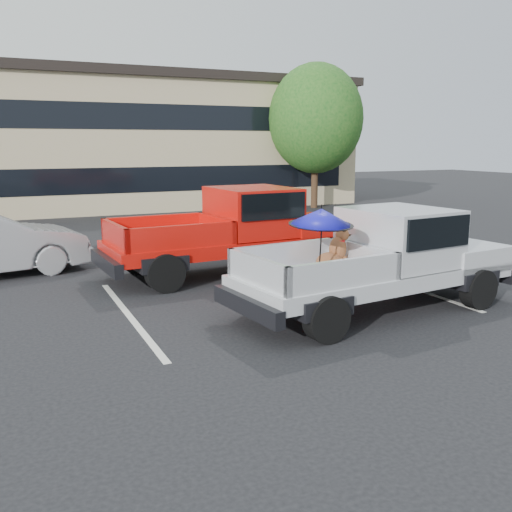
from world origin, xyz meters
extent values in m
plane|color=black|center=(0.00, 0.00, 0.00)|extent=(90.00, 90.00, 0.00)
cube|color=silver|center=(-3.00, 2.00, 0.00)|extent=(0.12, 5.00, 0.01)
cube|color=silver|center=(3.00, 2.00, 0.00)|extent=(0.12, 5.00, 0.01)
cube|color=tan|center=(2.00, 21.00, 3.00)|extent=(20.00, 8.00, 6.00)
cube|color=black|center=(2.00, 21.00, 6.10)|extent=(20.40, 8.40, 0.40)
cube|color=black|center=(2.00, 17.02, 1.50)|extent=(18.00, 0.08, 1.10)
cube|color=black|center=(2.00, 17.02, 4.20)|extent=(18.00, 0.08, 1.10)
cylinder|color=#332114|center=(9.00, 16.00, 1.36)|extent=(0.32, 0.32, 2.73)
ellipsoid|color=#154C17|center=(9.00, 16.00, 4.22)|extent=(4.46, 4.46, 5.13)
cylinder|color=#332114|center=(6.00, 24.00, 1.43)|extent=(0.32, 0.32, 2.86)
ellipsoid|color=#154C17|center=(6.00, 24.00, 4.42)|extent=(4.68, 4.68, 5.38)
cylinder|color=black|center=(-0.49, -0.65, 0.38)|extent=(0.79, 0.37, 0.76)
cylinder|color=black|center=(-0.70, 1.17, 0.38)|extent=(0.79, 0.37, 0.76)
cylinder|color=black|center=(3.09, -0.24, 0.38)|extent=(0.79, 0.37, 0.76)
cylinder|color=black|center=(2.87, 1.59, 0.38)|extent=(0.79, 0.37, 0.76)
cube|color=silver|center=(1.24, 0.47, 0.67)|extent=(5.58, 2.53, 0.28)
cube|color=silver|center=(3.23, 0.71, 0.88)|extent=(1.71, 2.08, 0.46)
cube|color=black|center=(3.97, 0.79, 0.50)|extent=(0.43, 1.97, 0.30)
cube|color=black|center=(-1.49, 0.15, 0.50)|extent=(0.41, 1.97, 0.28)
cube|color=silver|center=(1.79, 0.54, 1.35)|extent=(1.85, 2.02, 1.05)
cube|color=black|center=(1.79, 0.54, 1.55)|extent=(1.72, 2.10, 0.55)
cube|color=black|center=(-0.20, 0.31, 0.73)|extent=(2.50, 2.10, 0.10)
cube|color=silver|center=(-0.30, 1.17, 1.03)|extent=(2.30, 0.37, 0.50)
cube|color=silver|center=(-0.10, -0.56, 1.03)|extent=(2.30, 0.37, 0.50)
cube|color=silver|center=(-1.29, 0.18, 1.03)|extent=(0.31, 1.84, 0.50)
cube|color=silver|center=(0.89, 0.43, 1.03)|extent=(0.31, 1.84, 0.50)
ellipsoid|color=brown|center=(0.41, 0.74, 0.95)|extent=(0.56, 0.49, 0.34)
cylinder|color=brown|center=(0.70, 0.69, 0.91)|extent=(0.08, 0.08, 0.26)
cylinder|color=brown|center=(0.68, 0.86, 0.91)|extent=(0.08, 0.08, 0.26)
ellipsoid|color=brown|center=(0.59, 0.76, 1.17)|extent=(0.36, 0.33, 0.46)
cylinder|color=red|center=(0.62, 0.77, 1.32)|extent=(0.23, 0.23, 0.04)
sphere|color=brown|center=(0.69, 0.78, 1.42)|extent=(0.25, 0.25, 0.25)
cone|color=black|center=(0.83, 0.79, 1.40)|extent=(0.18, 0.14, 0.12)
cone|color=black|center=(0.68, 0.71, 1.55)|extent=(0.09, 0.09, 0.13)
cone|color=black|center=(0.66, 0.84, 1.55)|extent=(0.09, 0.09, 0.13)
cylinder|color=brown|center=(0.22, 0.72, 0.84)|extent=(0.31, 0.05, 0.11)
cylinder|color=black|center=(-0.07, 0.28, 1.31)|extent=(0.02, 0.10, 1.05)
cone|color=#1615B9|center=(-0.07, 0.28, 1.85)|extent=(1.10, 1.12, 0.36)
cylinder|color=black|center=(-0.07, 0.28, 2.01)|extent=(0.02, 0.02, 0.10)
cylinder|color=black|center=(-0.07, 0.28, 1.72)|extent=(1.10, 1.10, 0.09)
cylinder|color=black|center=(-1.94, 3.38, 0.41)|extent=(0.84, 0.36, 0.82)
cylinder|color=black|center=(-2.07, 5.36, 0.41)|extent=(0.84, 0.36, 0.82)
cylinder|color=black|center=(1.94, 3.63, 0.41)|extent=(0.84, 0.36, 0.82)
cylinder|color=black|center=(1.81, 5.62, 0.41)|extent=(0.84, 0.36, 0.82)
cube|color=red|center=(-0.01, 4.50, 0.72)|extent=(5.95, 2.45, 0.30)
cube|color=red|center=(2.15, 4.64, 0.95)|extent=(1.75, 2.18, 0.50)
cube|color=black|center=(2.96, 4.70, 0.54)|extent=(0.36, 2.13, 0.32)
cube|color=black|center=(-2.98, 4.30, 0.54)|extent=(0.33, 2.13, 0.30)
cube|color=red|center=(0.58, 4.54, 1.46)|extent=(1.91, 2.10, 1.14)
cube|color=black|center=(0.58, 4.54, 1.68)|extent=(1.76, 2.20, 0.59)
cube|color=black|center=(-1.58, 4.40, 0.79)|extent=(2.61, 2.15, 0.11)
cube|color=red|center=(-1.64, 5.34, 1.11)|extent=(2.49, 0.27, 0.54)
cube|color=red|center=(-1.51, 3.46, 1.11)|extent=(2.49, 0.27, 0.54)
cube|color=red|center=(-2.76, 4.32, 1.11)|extent=(0.24, 1.99, 0.54)
cube|color=red|center=(-0.39, 4.48, 1.11)|extent=(0.24, 1.99, 0.54)
camera|label=1|loc=(-5.02, -7.93, 3.06)|focal=40.00mm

